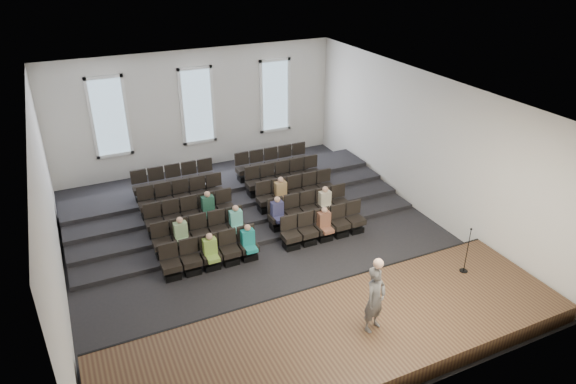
% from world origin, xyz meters
% --- Properties ---
extents(ground, '(14.00, 14.00, 0.00)m').
position_xyz_m(ground, '(0.00, 0.00, 0.00)').
color(ground, black).
rests_on(ground, ground).
extents(ceiling, '(12.00, 14.00, 0.02)m').
position_xyz_m(ceiling, '(0.00, 0.00, 5.01)').
color(ceiling, white).
rests_on(ceiling, ground).
extents(wall_back, '(12.00, 0.04, 5.00)m').
position_xyz_m(wall_back, '(0.00, 7.02, 2.50)').
color(wall_back, silver).
rests_on(wall_back, ground).
extents(wall_front, '(12.00, 0.04, 5.00)m').
position_xyz_m(wall_front, '(0.00, -7.02, 2.50)').
color(wall_front, silver).
rests_on(wall_front, ground).
extents(wall_left, '(0.04, 14.00, 5.00)m').
position_xyz_m(wall_left, '(-6.02, 0.00, 2.50)').
color(wall_left, silver).
rests_on(wall_left, ground).
extents(wall_right, '(0.04, 14.00, 5.00)m').
position_xyz_m(wall_right, '(6.02, 0.00, 2.50)').
color(wall_right, silver).
rests_on(wall_right, ground).
extents(stage, '(11.80, 3.60, 0.50)m').
position_xyz_m(stage, '(0.00, -5.10, 0.25)').
color(stage, '#4F3922').
rests_on(stage, ground).
extents(stage_lip, '(11.80, 0.06, 0.52)m').
position_xyz_m(stage_lip, '(0.00, -3.33, 0.25)').
color(stage_lip, black).
rests_on(stage_lip, ground).
extents(risers, '(11.80, 4.80, 0.60)m').
position_xyz_m(risers, '(0.00, 3.17, 0.20)').
color(risers, black).
rests_on(risers, ground).
extents(seating_rows, '(6.80, 4.70, 1.67)m').
position_xyz_m(seating_rows, '(-0.00, 1.54, 0.68)').
color(seating_rows, black).
rests_on(seating_rows, ground).
extents(windows, '(8.44, 0.10, 3.24)m').
position_xyz_m(windows, '(0.00, 6.95, 2.70)').
color(windows, white).
rests_on(windows, wall_back).
extents(audience, '(5.45, 2.64, 1.10)m').
position_xyz_m(audience, '(-0.08, 0.34, 0.81)').
color(audience, '#81A742').
rests_on(audience, seating_rows).
extents(speaker, '(0.73, 0.60, 1.72)m').
position_xyz_m(speaker, '(0.66, -5.35, 1.36)').
color(speaker, '#54524F').
rests_on(speaker, stage).
extents(mic_stand, '(0.24, 0.24, 1.41)m').
position_xyz_m(mic_stand, '(4.30, -4.46, 0.92)').
color(mic_stand, black).
rests_on(mic_stand, stage).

